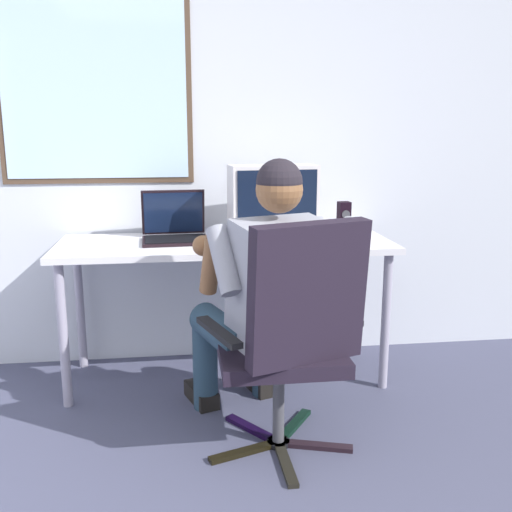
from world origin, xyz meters
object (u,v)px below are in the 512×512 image
desk_speaker (344,218)px  laptop (174,227)px  desk (226,255)px  crt_monitor (273,197)px  wine_glass (352,226)px  person_seated (264,294)px  office_chair (293,330)px

desk_speaker → laptop: bearing=-179.0°
desk → laptop: (-0.26, 0.08, 0.14)m
crt_monitor → wine_glass: 0.44m
desk → person_seated: size_ratio=1.42×
crt_monitor → desk_speaker: (0.40, 0.05, -0.13)m
office_chair → person_seated: 0.28m
desk → desk_speaker: 0.69m
crt_monitor → laptop: (-0.52, 0.03, -0.15)m
office_chair → laptop: (-0.46, 0.92, 0.27)m
crt_monitor → person_seated: bearing=-102.3°
office_chair → laptop: 1.06m
crt_monitor → laptop: size_ratio=1.36×
desk → office_chair: bearing=-76.7°
desk_speaker → wine_glass: bearing=-96.0°
crt_monitor → wine_glass: size_ratio=3.50×
desk → wine_glass: size_ratio=12.73×
laptop → desk_speaker: laptop is taller
laptop → desk_speaker: (0.93, 0.02, 0.03)m
office_chair → desk_speaker: (0.46, 0.94, 0.29)m
laptop → crt_monitor: bearing=-3.3°
laptop → desk_speaker: size_ratio=1.90×
desk → laptop: size_ratio=4.94×
office_chair → laptop: size_ratio=2.88×
desk → wine_glass: (0.64, -0.14, 0.16)m
office_chair → crt_monitor: size_ratio=2.12×
crt_monitor → desk_speaker: size_ratio=2.59×
crt_monitor → desk_speaker: crt_monitor is taller
office_chair → desk_speaker: 1.09m
office_chair → desk_speaker: size_ratio=5.47×
desk → crt_monitor: 0.40m
crt_monitor → desk_speaker: bearing=6.5°
person_seated → desk_speaker: bearing=51.6°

